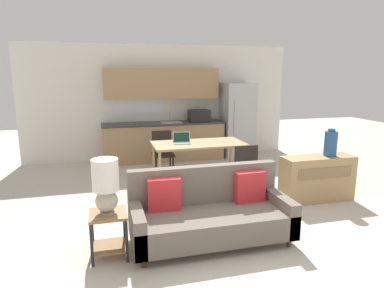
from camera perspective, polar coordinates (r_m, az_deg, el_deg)
The scene contains 13 objects.
ground_plane at distance 4.33m, azimuth 6.06°, elevation -16.39°, with size 20.00×20.00×0.00m, color beige.
wall_back at distance 8.33m, azimuth -5.30°, elevation 6.99°, with size 6.40×0.07×2.70m.
kitchen_counter at distance 8.10m, azimuth -4.68°, elevation 3.23°, with size 2.84×0.65×2.15m.
refrigerator at distance 8.51m, azimuth 7.55°, elevation 3.98°, with size 0.73×0.73×1.81m.
dining_table at distance 6.33m, azimuth 1.07°, elevation -0.38°, with size 1.69×0.84×0.77m.
couch at distance 4.30m, azimuth 2.92°, elevation -11.53°, with size 1.93×0.80×0.89m.
side_table at distance 4.05m, azimuth -13.73°, elevation -13.37°, with size 0.41×0.41×0.52m.
table_lamp at distance 3.86m, azimuth -14.18°, elevation -6.48°, with size 0.29×0.29×0.62m.
credenza at distance 5.92m, azimuth 20.11°, elevation -5.40°, with size 1.18×0.40×0.73m.
vase at distance 5.89m, azimuth 22.11°, elevation 0.09°, with size 0.20×0.20×0.44m.
dining_chair_near_right at distance 5.81m, azimuth 8.46°, elevation -3.85°, with size 0.42×0.42×0.88m.
dining_chair_far_left at distance 6.98m, azimuth -4.91°, elevation -1.12°, with size 0.43×0.43×0.88m.
laptop at distance 6.30m, azimuth -1.70°, elevation 0.61°, with size 0.35×0.29×0.20m.
Camera 1 is at (-1.40, -3.56, 2.04)m, focal length 32.00 mm.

